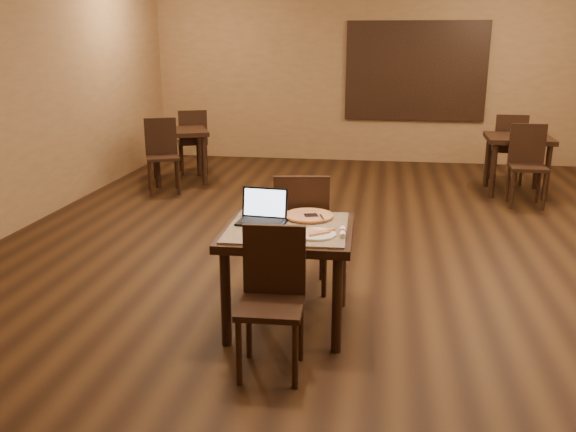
% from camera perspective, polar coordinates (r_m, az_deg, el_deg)
% --- Properties ---
extents(ground, '(10.00, 10.00, 0.00)m').
position_cam_1_polar(ground, '(6.10, 8.44, -3.67)').
color(ground, black).
rests_on(ground, ground).
extents(wall_back, '(8.00, 0.02, 3.00)m').
position_cam_1_polar(wall_back, '(10.76, 9.11, 12.99)').
color(wall_back, olive).
rests_on(wall_back, ground).
extents(mural, '(2.34, 0.05, 1.64)m').
position_cam_1_polar(mural, '(10.73, 11.86, 13.11)').
color(mural, '#235482').
rests_on(mural, wall_back).
extents(tiled_table, '(0.94, 0.94, 0.76)m').
position_cam_1_polar(tiled_table, '(4.39, -0.01, -2.27)').
color(tiled_table, black).
rests_on(tiled_table, ground).
extents(chair_main_near, '(0.42, 0.42, 0.93)m').
position_cam_1_polar(chair_main_near, '(3.87, -1.47, -7.03)').
color(chair_main_near, black).
rests_on(chair_main_near, ground).
extents(chair_main_far, '(0.50, 0.50, 1.02)m').
position_cam_1_polar(chair_main_far, '(4.99, 1.22, -0.99)').
color(chair_main_far, black).
rests_on(chair_main_far, ground).
extents(laptop, '(0.36, 0.29, 0.24)m').
position_cam_1_polar(laptop, '(4.48, -2.33, 0.27)').
color(laptop, black).
rests_on(laptop, tiled_table).
extents(plate, '(0.28, 0.28, 0.02)m').
position_cam_1_polar(plate, '(4.16, 2.61, -1.73)').
color(plate, white).
rests_on(plate, tiled_table).
extents(pizza_slice, '(0.28, 0.28, 0.02)m').
position_cam_1_polar(pizza_slice, '(4.16, 2.61, -1.53)').
color(pizza_slice, '#D1B88B').
rests_on(pizza_slice, plate).
extents(pizza_pan, '(0.33, 0.33, 0.01)m').
position_cam_1_polar(pizza_pan, '(4.57, 1.94, -0.14)').
color(pizza_pan, silver).
rests_on(pizza_pan, tiled_table).
extents(pizza_whole, '(0.37, 0.37, 0.03)m').
position_cam_1_polar(pizza_whole, '(4.57, 1.94, 0.05)').
color(pizza_whole, '#D1B88B').
rests_on(pizza_whole, pizza_pan).
extents(spatula, '(0.16, 0.26, 0.01)m').
position_cam_1_polar(spatula, '(4.54, 2.16, 0.06)').
color(spatula, silver).
rests_on(spatula, pizza_whole).
extents(napkin_roll, '(0.05, 0.19, 0.04)m').
position_cam_1_polar(napkin_roll, '(4.18, 5.13, -1.52)').
color(napkin_roll, white).
rests_on(napkin_roll, tiled_table).
extents(other_table_a, '(0.88, 0.88, 0.80)m').
position_cam_1_polar(other_table_a, '(8.94, 20.72, 6.15)').
color(other_table_a, black).
rests_on(other_table_a, ground).
extents(other_table_a_chair_near, '(0.46, 0.46, 1.03)m').
position_cam_1_polar(other_table_a_chair_near, '(8.38, 21.48, 4.90)').
color(other_table_a_chair_near, black).
rests_on(other_table_a_chair_near, ground).
extents(other_table_a_chair_far, '(0.46, 0.46, 1.03)m').
position_cam_1_polar(other_table_a_chair_far, '(9.53, 19.96, 6.29)').
color(other_table_a_chair_far, black).
rests_on(other_table_a_chair_far, ground).
extents(other_table_b, '(1.10, 1.10, 0.78)m').
position_cam_1_polar(other_table_b, '(9.23, -10.25, 7.14)').
color(other_table_b, black).
rests_on(other_table_b, ground).
extents(other_table_b_chair_near, '(0.58, 0.58, 1.01)m').
position_cam_1_polar(other_table_b_chair_near, '(8.70, -11.72, 6.00)').
color(other_table_b_chair_near, black).
rests_on(other_table_b_chair_near, ground).
extents(other_table_b_chair_far, '(0.58, 0.58, 1.01)m').
position_cam_1_polar(other_table_b_chair_far, '(9.79, -8.91, 7.24)').
color(other_table_b_chair_far, black).
rests_on(other_table_b_chair_far, ground).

